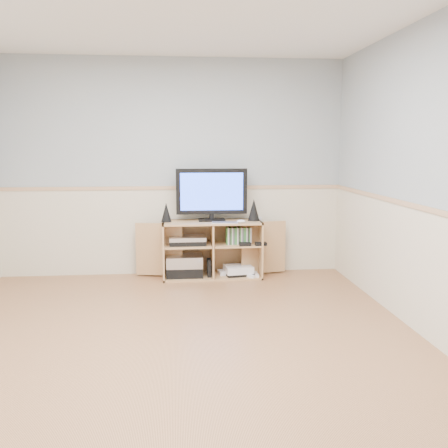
% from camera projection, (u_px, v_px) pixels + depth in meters
% --- Properties ---
extents(room, '(4.04, 4.54, 2.54)m').
position_uv_depth(room, '(162.00, 185.00, 3.70)').
color(room, '#B57F50').
rests_on(room, ground).
extents(media_cabinet, '(1.76, 0.42, 0.65)m').
position_uv_depth(media_cabinet, '(212.00, 248.00, 5.79)').
color(media_cabinet, tan).
rests_on(media_cabinet, floor).
extents(monitor, '(0.81, 0.18, 0.60)m').
position_uv_depth(monitor, '(212.00, 193.00, 5.69)').
color(monitor, black).
rests_on(monitor, media_cabinet).
extents(speaker_left, '(0.12, 0.12, 0.22)m').
position_uv_depth(speaker_left, '(166.00, 212.00, 5.64)').
color(speaker_left, black).
rests_on(speaker_left, media_cabinet).
extents(speaker_right, '(0.14, 0.14, 0.25)m').
position_uv_depth(speaker_right, '(254.00, 210.00, 5.74)').
color(speaker_right, black).
rests_on(speaker_right, media_cabinet).
extents(keyboard, '(0.30, 0.15, 0.01)m').
position_uv_depth(keyboard, '(225.00, 223.00, 5.57)').
color(keyboard, silver).
rests_on(keyboard, media_cabinet).
extents(mouse, '(0.10, 0.08, 0.04)m').
position_uv_depth(mouse, '(241.00, 221.00, 5.58)').
color(mouse, white).
rests_on(mouse, media_cabinet).
extents(av_components, '(0.51, 0.31, 0.47)m').
position_uv_depth(av_components, '(186.00, 259.00, 5.73)').
color(av_components, black).
rests_on(av_components, media_cabinet).
extents(game_consoles, '(0.46, 0.30, 0.11)m').
position_uv_depth(game_consoles, '(237.00, 270.00, 5.80)').
color(game_consoles, white).
rests_on(game_consoles, media_cabinet).
extents(game_cases, '(0.28, 0.13, 0.19)m').
position_uv_depth(game_cases, '(238.00, 235.00, 5.73)').
color(game_cases, '#3F8C3F').
rests_on(game_cases, media_cabinet).
extents(wall_outlet, '(0.12, 0.03, 0.12)m').
position_uv_depth(wall_outlet, '(256.00, 222.00, 5.97)').
color(wall_outlet, white).
rests_on(wall_outlet, wall_back).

